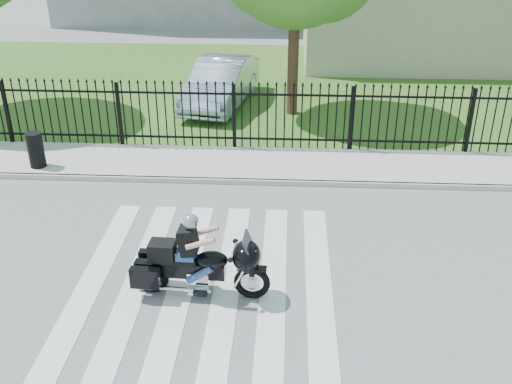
{
  "coord_description": "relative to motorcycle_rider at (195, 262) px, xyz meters",
  "views": [
    {
      "loc": [
        1.38,
        -8.59,
        6.19
      ],
      "look_at": [
        0.81,
        1.62,
        1.0
      ],
      "focal_mm": 42.0,
      "sensor_mm": 36.0,
      "label": 1
    }
  ],
  "objects": [
    {
      "name": "ground",
      "position": [
        0.09,
        0.3,
        -0.65
      ],
      "size": [
        120.0,
        120.0,
        0.0
      ],
      "primitive_type": "plane",
      "color": "slate",
      "rests_on": "ground"
    },
    {
      "name": "building_low",
      "position": [
        7.09,
        16.3,
        1.1
      ],
      "size": [
        10.0,
        6.0,
        3.5
      ],
      "primitive_type": "cube",
      "color": "beige",
      "rests_on": "ground"
    },
    {
      "name": "grass_strip",
      "position": [
        0.09,
        12.3,
        -0.64
      ],
      "size": [
        40.0,
        12.0,
        0.02
      ],
      "primitive_type": "cube",
      "color": "#345D20",
      "rests_on": "ground"
    },
    {
      "name": "crosswalk",
      "position": [
        0.09,
        0.3,
        -0.64
      ],
      "size": [
        5.0,
        5.5,
        0.01
      ],
      "primitive_type": null,
      "color": "silver",
      "rests_on": "ground"
    },
    {
      "name": "litter_bin",
      "position": [
        -4.6,
        4.76,
        -0.09
      ],
      "size": [
        0.48,
        0.48,
        0.87
      ],
      "primitive_type": "cylinder",
      "rotation": [
        0.0,
        0.0,
        0.3
      ],
      "color": "black",
      "rests_on": "sidewalk"
    },
    {
      "name": "curb",
      "position": [
        0.09,
        4.3,
        -0.59
      ],
      "size": [
        40.0,
        0.12,
        0.12
      ],
      "primitive_type": "cube",
      "color": "#ADAAA3",
      "rests_on": "ground"
    },
    {
      "name": "motorcycle_rider",
      "position": [
        0.0,
        0.0,
        0.0
      ],
      "size": [
        2.39,
        0.78,
        1.58
      ],
      "rotation": [
        0.0,
        0.0,
        -0.05
      ],
      "color": "black",
      "rests_on": "ground"
    },
    {
      "name": "parked_car",
      "position": [
        -0.66,
        10.02,
        0.09
      ],
      "size": [
        2.23,
        4.56,
        1.44
      ],
      "primitive_type": "imported",
      "rotation": [
        0.0,
        0.0,
        -0.17
      ],
      "color": "#A1B1CB",
      "rests_on": "grass_strip"
    },
    {
      "name": "iron_fence",
      "position": [
        0.09,
        6.3,
        0.26
      ],
      "size": [
        26.0,
        0.04,
        1.8
      ],
      "color": "black",
      "rests_on": "ground"
    },
    {
      "name": "sidewalk",
      "position": [
        0.09,
        5.3,
        -0.59
      ],
      "size": [
        40.0,
        2.0,
        0.12
      ],
      "primitive_type": "cube",
      "color": "#ADAAA3",
      "rests_on": "ground"
    }
  ]
}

